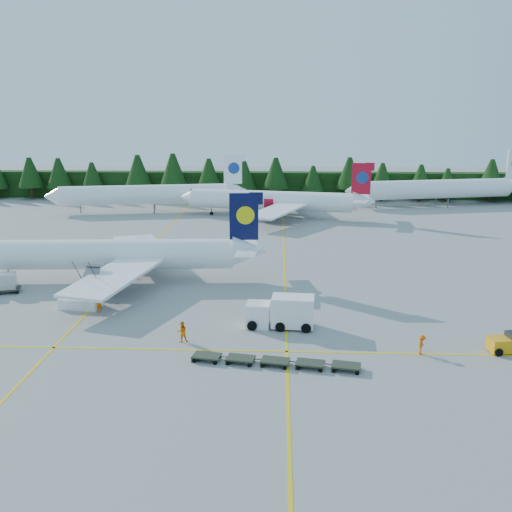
{
  "coord_description": "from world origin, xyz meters",
  "views": [
    {
      "loc": [
        5.25,
        -50.68,
        19.72
      ],
      "look_at": [
        2.61,
        12.89,
        3.5
      ],
      "focal_mm": 40.0,
      "sensor_mm": 36.0,
      "label": 1
    }
  ],
  "objects_px": {
    "airliner_navy": "(100,255)",
    "baggage_tug": "(507,343)",
    "service_truck": "(280,312)",
    "airliner_red": "(267,201)",
    "airstairs": "(82,299)"
  },
  "relations": [
    {
      "from": "airliner_red",
      "to": "airstairs",
      "type": "height_order",
      "value": "airliner_red"
    },
    {
      "from": "airstairs",
      "to": "service_truck",
      "type": "height_order",
      "value": "airstairs"
    },
    {
      "from": "airliner_red",
      "to": "service_truck",
      "type": "height_order",
      "value": "airliner_red"
    },
    {
      "from": "airliner_red",
      "to": "service_truck",
      "type": "xyz_separation_m",
      "value": [
        2.5,
        -57.12,
        -1.69
      ]
    },
    {
      "from": "airliner_navy",
      "to": "baggage_tug",
      "type": "relative_size",
      "value": 11.54
    },
    {
      "from": "service_truck",
      "to": "baggage_tug",
      "type": "bearing_deg",
      "value": -9.89
    },
    {
      "from": "airliner_red",
      "to": "baggage_tug",
      "type": "xyz_separation_m",
      "value": [
        21.59,
        -61.99,
        -2.42
      ]
    },
    {
      "from": "airliner_navy",
      "to": "baggage_tug",
      "type": "xyz_separation_m",
      "value": [
        40.56,
        -19.22,
        -2.38
      ]
    },
    {
      "from": "service_truck",
      "to": "baggage_tug",
      "type": "xyz_separation_m",
      "value": [
        19.1,
        -4.87,
        -0.73
      ]
    },
    {
      "from": "airstairs",
      "to": "baggage_tug",
      "type": "bearing_deg",
      "value": -7.17
    },
    {
      "from": "airstairs",
      "to": "baggage_tug",
      "type": "relative_size",
      "value": 1.87
    },
    {
      "from": "airliner_navy",
      "to": "airliner_red",
      "type": "bearing_deg",
      "value": 62.4
    },
    {
      "from": "airliner_red",
      "to": "service_truck",
      "type": "distance_m",
      "value": 57.2
    },
    {
      "from": "airliner_navy",
      "to": "airstairs",
      "type": "relative_size",
      "value": 6.16
    },
    {
      "from": "airliner_red",
      "to": "airstairs",
      "type": "xyz_separation_m",
      "value": [
        -18.04,
        -52.22,
        -2.39
      ]
    }
  ]
}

